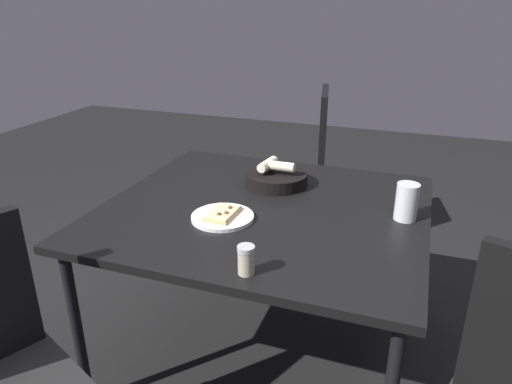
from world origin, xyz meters
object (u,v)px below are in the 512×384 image
(dining_table, at_px, (264,218))
(beer_glass, at_px, (406,203))
(chair_near, at_px, (303,163))
(pizza_plate, at_px, (223,216))
(bread_basket, at_px, (276,177))
(pepper_shaker, at_px, (246,261))

(dining_table, height_order, beer_glass, beer_glass)
(beer_glass, relative_size, chair_near, 0.14)
(pizza_plate, bearing_deg, bread_basket, -101.30)
(bread_basket, bearing_deg, pepper_shaker, 100.66)
(bread_basket, bearing_deg, dining_table, 97.27)
(chair_near, bearing_deg, pizza_plate, 89.95)
(pepper_shaker, distance_m, chair_near, 1.50)
(pepper_shaker, bearing_deg, bread_basket, -79.34)
(chair_near, bearing_deg, bread_basket, 95.63)
(dining_table, relative_size, pepper_shaker, 13.54)
(beer_glass, xyz_separation_m, pepper_shaker, (0.41, 0.53, -0.02))
(dining_table, relative_size, bread_basket, 4.54)
(pizza_plate, height_order, bread_basket, bread_basket)
(dining_table, distance_m, pizza_plate, 0.20)
(pizza_plate, xyz_separation_m, pepper_shaker, (-0.21, 0.31, 0.03))
(pizza_plate, relative_size, beer_glass, 1.67)
(bread_basket, distance_m, pepper_shaker, 0.71)
(bread_basket, height_order, pepper_shaker, bread_basket)
(bread_basket, xyz_separation_m, chair_near, (0.08, -0.78, -0.19))
(pizza_plate, distance_m, beer_glass, 0.66)
(beer_glass, relative_size, pepper_shaker, 1.53)
(chair_near, bearing_deg, pepper_shaker, 98.03)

